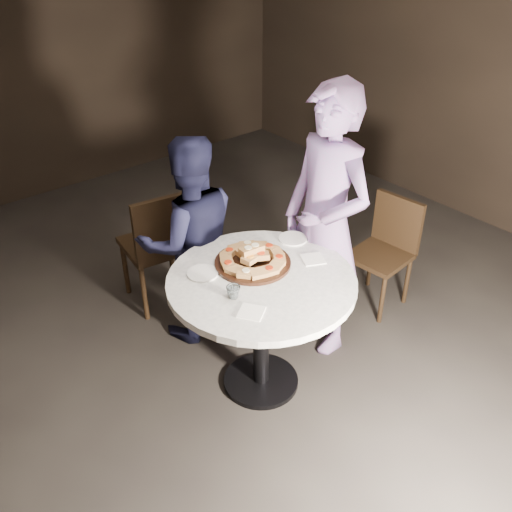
# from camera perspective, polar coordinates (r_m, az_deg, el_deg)

# --- Properties ---
(floor) EXTENTS (7.00, 7.00, 0.00)m
(floor) POSITION_cam_1_polar(r_m,az_deg,el_deg) (3.92, 0.13, -11.14)
(floor) COLOR black
(floor) RESTS_ON ground
(table) EXTENTS (1.41, 1.41, 0.83)m
(table) POSITION_cam_1_polar(r_m,az_deg,el_deg) (3.38, 0.54, -4.41)
(table) COLOR black
(table) RESTS_ON ground
(serving_board) EXTENTS (0.48, 0.48, 0.02)m
(serving_board) POSITION_cam_1_polar(r_m,az_deg,el_deg) (3.41, -0.33, -0.68)
(serving_board) COLOR black
(serving_board) RESTS_ON table
(focaccia_pile) EXTENTS (0.41, 0.41, 0.11)m
(focaccia_pile) POSITION_cam_1_polar(r_m,az_deg,el_deg) (3.39, -0.33, -0.06)
(focaccia_pile) COLOR #A4733F
(focaccia_pile) RESTS_ON serving_board
(plate_left) EXTENTS (0.24, 0.24, 0.01)m
(plate_left) POSITION_cam_1_polar(r_m,az_deg,el_deg) (3.34, -5.36, -1.73)
(plate_left) COLOR white
(plate_left) RESTS_ON table
(plate_right) EXTENTS (0.20, 0.20, 0.01)m
(plate_right) POSITION_cam_1_polar(r_m,az_deg,el_deg) (3.66, 3.70, 1.75)
(plate_right) COLOR white
(plate_right) RESTS_ON table
(water_glass) EXTENTS (0.10, 0.10, 0.07)m
(water_glass) POSITION_cam_1_polar(r_m,az_deg,el_deg) (3.12, -2.28, -3.63)
(water_glass) COLOR silver
(water_glass) RESTS_ON table
(napkin_near) EXTENTS (0.18, 0.18, 0.01)m
(napkin_near) POSITION_cam_1_polar(r_m,az_deg,el_deg) (3.03, -0.47, -5.62)
(napkin_near) COLOR white
(napkin_near) RESTS_ON table
(napkin_far) EXTENTS (0.17, 0.17, 0.01)m
(napkin_far) POSITION_cam_1_polar(r_m,az_deg,el_deg) (3.47, 5.72, -0.31)
(napkin_far) COLOR white
(napkin_far) RESTS_ON table
(chair_far) EXTENTS (0.52, 0.54, 0.97)m
(chair_far) POSITION_cam_1_polar(r_m,az_deg,el_deg) (4.21, -9.61, 1.37)
(chair_far) COLOR black
(chair_far) RESTS_ON ground
(chair_right) EXTENTS (0.45, 0.44, 0.85)m
(chair_right) POSITION_cam_1_polar(r_m,az_deg,el_deg) (4.37, 12.95, 1.10)
(chair_right) COLOR black
(chair_right) RESTS_ON ground
(diner_navy) EXTENTS (0.86, 0.76, 1.48)m
(diner_navy) POSITION_cam_1_polar(r_m,az_deg,el_deg) (3.83, -6.59, 1.43)
(diner_navy) COLOR black
(diner_navy) RESTS_ON ground
(diner_teal) EXTENTS (0.46, 0.68, 1.84)m
(diner_teal) POSITION_cam_1_polar(r_m,az_deg,el_deg) (3.67, 6.99, 3.15)
(diner_teal) COLOR slate
(diner_teal) RESTS_ON ground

